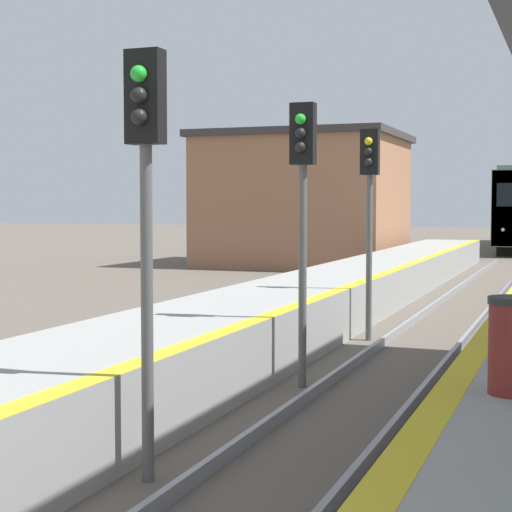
# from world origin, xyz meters

# --- Properties ---
(signal_near) EXTENTS (0.36, 0.31, 4.20)m
(signal_near) POSITION_xyz_m (-1.19, 6.23, 2.95)
(signal_near) COLOR #595959
(signal_near) RESTS_ON ground
(signal_mid) EXTENTS (0.36, 0.31, 4.20)m
(signal_mid) POSITION_xyz_m (-1.06, 10.88, 2.95)
(signal_mid) COLOR #595959
(signal_mid) RESTS_ON ground
(signal_far) EXTENTS (0.36, 0.31, 4.20)m
(signal_far) POSITION_xyz_m (-1.14, 15.53, 2.95)
(signal_far) COLOR #595959
(signal_far) RESTS_ON ground
(station_building) EXTENTS (8.52, 7.73, 5.84)m
(station_building) POSITION_xyz_m (-8.64, 35.30, 2.94)
(station_building) COLOR #9E6B4C
(station_building) RESTS_ON ground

